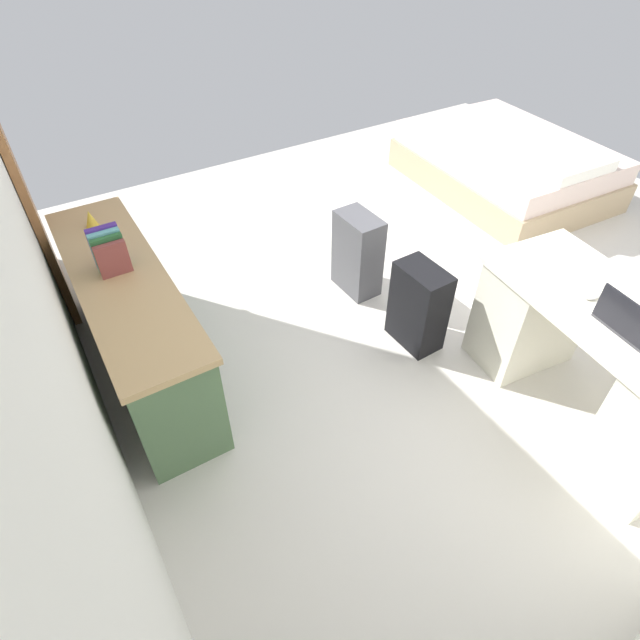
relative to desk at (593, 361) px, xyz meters
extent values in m
plane|color=beige|center=(1.14, -0.05, -0.39)|extent=(6.04, 6.04, 0.00)
cube|color=silver|center=(1.14, 2.47, 0.90)|extent=(4.33, 0.10, 2.58)
cube|color=#936038|center=(2.76, 2.39, 0.63)|extent=(0.88, 0.05, 2.04)
cube|color=silver|center=(0.00, 0.00, 0.34)|extent=(1.51, 0.82, 0.04)
cube|color=beige|center=(0.49, -0.06, -0.03)|extent=(0.47, 0.64, 0.72)
cube|color=#4C6B47|center=(1.67, 2.09, -0.04)|extent=(1.76, 0.44, 0.70)
cube|color=tan|center=(1.67, 2.09, 0.33)|extent=(1.80, 0.48, 0.04)
cube|color=#415B3C|center=(1.27, 1.86, -0.20)|extent=(0.67, 0.01, 0.25)
cube|color=#415B3C|center=(2.06, 1.86, -0.20)|extent=(0.67, 0.01, 0.25)
cube|color=tan|center=(2.23, -1.70, -0.25)|extent=(1.98, 1.51, 0.28)
cube|color=beige|center=(2.23, -1.70, -0.01)|extent=(1.91, 1.44, 0.20)
cube|color=white|center=(1.56, -1.66, 0.14)|extent=(0.52, 0.71, 0.10)
cube|color=black|center=(0.95, 0.45, -0.10)|extent=(0.37, 0.23, 0.59)
cube|color=#4C4C51|center=(1.64, 0.46, -0.08)|extent=(0.37, 0.23, 0.62)
cube|color=#333338|center=(-0.11, 0.05, 0.37)|extent=(0.33, 0.25, 0.02)
cube|color=black|center=(-0.10, 0.15, 0.47)|extent=(0.31, 0.05, 0.19)
ellipsoid|color=white|center=(0.15, 0.02, 0.38)|extent=(0.07, 0.11, 0.03)
cube|color=brown|center=(1.68, 2.09, 0.45)|extent=(0.04, 0.17, 0.20)
cube|color=#296032|center=(1.72, 2.09, 0.46)|extent=(0.03, 0.17, 0.22)
cube|color=#5EA8AF|center=(1.76, 2.09, 0.46)|extent=(0.04, 0.17, 0.23)
cube|color=#442888|center=(1.80, 2.09, 0.47)|extent=(0.04, 0.17, 0.24)
cone|color=gold|center=(2.26, 2.09, 0.40)|extent=(0.08, 0.08, 0.11)
camera|label=1|loc=(-0.88, 2.32, 2.09)|focal=28.76mm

